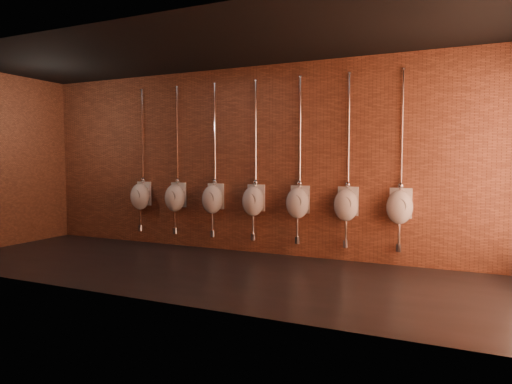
# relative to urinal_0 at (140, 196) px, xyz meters

# --- Properties ---
(ground) EXTENTS (8.50, 8.50, 0.00)m
(ground) POSITION_rel_urinal_0_xyz_m (2.16, -1.36, -0.92)
(ground) COLOR black
(ground) RESTS_ON ground
(room_shell) EXTENTS (8.54, 3.04, 3.22)m
(room_shell) POSITION_rel_urinal_0_xyz_m (2.16, -1.36, 1.09)
(room_shell) COLOR black
(room_shell) RESTS_ON ground
(urinal_0) EXTENTS (0.41, 0.37, 2.72)m
(urinal_0) POSITION_rel_urinal_0_xyz_m (0.00, 0.00, 0.00)
(urinal_0) COLOR white
(urinal_0) RESTS_ON ground
(urinal_1) EXTENTS (0.41, 0.37, 2.72)m
(urinal_1) POSITION_rel_urinal_0_xyz_m (0.80, 0.00, 0.00)
(urinal_1) COLOR white
(urinal_1) RESTS_ON ground
(urinal_2) EXTENTS (0.41, 0.37, 2.72)m
(urinal_2) POSITION_rel_urinal_0_xyz_m (1.60, 0.00, 0.00)
(urinal_2) COLOR white
(urinal_2) RESTS_ON ground
(urinal_3) EXTENTS (0.41, 0.37, 2.72)m
(urinal_3) POSITION_rel_urinal_0_xyz_m (2.40, 0.00, 0.00)
(urinal_3) COLOR white
(urinal_3) RESTS_ON ground
(urinal_4) EXTENTS (0.41, 0.37, 2.72)m
(urinal_4) POSITION_rel_urinal_0_xyz_m (3.20, 0.00, 0.00)
(urinal_4) COLOR white
(urinal_4) RESTS_ON ground
(urinal_5) EXTENTS (0.41, 0.37, 2.72)m
(urinal_5) POSITION_rel_urinal_0_xyz_m (4.00, 0.00, 0.00)
(urinal_5) COLOR white
(urinal_5) RESTS_ON ground
(urinal_6) EXTENTS (0.41, 0.37, 2.72)m
(urinal_6) POSITION_rel_urinal_0_xyz_m (4.79, 0.00, 0.00)
(urinal_6) COLOR white
(urinal_6) RESTS_ON ground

